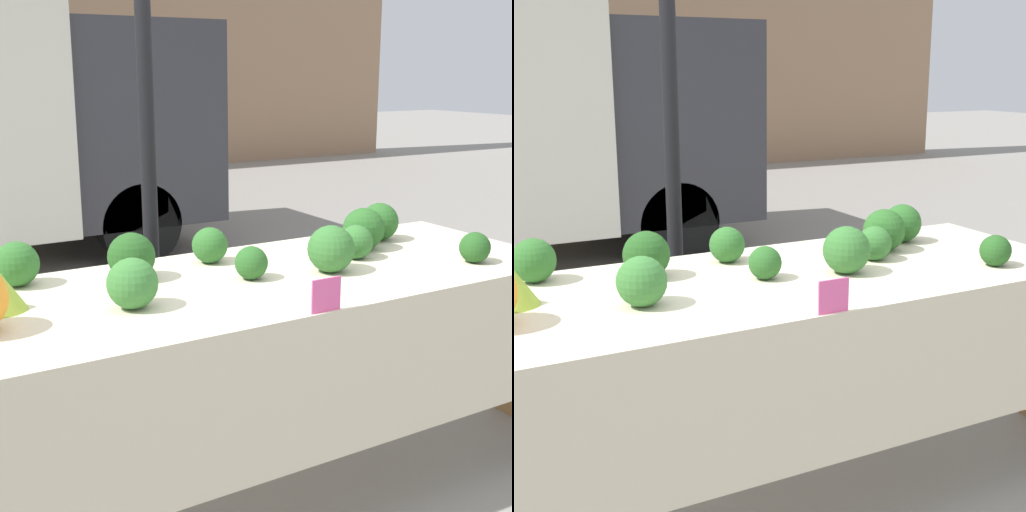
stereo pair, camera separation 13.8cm
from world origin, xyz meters
The scene contains 14 objects.
ground_plane centered at (0.00, 0.00, 0.00)m, with size 40.00×40.00×0.00m, color gray.
tent_pole centered at (-0.05, 0.86, 1.20)m, with size 0.07×0.07×2.40m.
market_table centered at (0.00, -0.07, 0.78)m, with size 2.39×0.87×0.88m.
broccoli_head_0 centered at (0.75, 0.23, 0.96)m, with size 0.16×0.16×0.16m.
broccoli_head_1 centered at (0.83, -0.24, 0.94)m, with size 0.12×0.12×0.12m.
broccoli_head_2 centered at (-0.05, 0.27, 0.95)m, with size 0.14×0.14×0.14m.
broccoli_head_3 centered at (-0.39, 0.20, 0.96)m, with size 0.17×0.17×0.17m.
broccoli_head_4 centered at (0.27, -0.07, 0.97)m, with size 0.17×0.17×0.17m.
broccoli_head_5 centered at (0.47, 0.03, 0.95)m, with size 0.13×0.13×0.13m.
broccoli_head_6 centered at (0.59, 0.14, 0.96)m, with size 0.17×0.17×0.17m.
broccoli_head_7 centered at (-0.02, -0.01, 0.94)m, with size 0.12×0.12×0.12m.
broccoli_head_8 centered at (-0.75, 0.33, 0.96)m, with size 0.16×0.16×0.16m.
broccoli_head_9 centered at (-0.50, -0.10, 0.96)m, with size 0.16×0.16×0.16m.
price_sign centered at (0.00, -0.42, 0.93)m, with size 0.11×0.01×0.11m.
Camera 1 is at (-1.22, -2.10, 1.60)m, focal length 50.00 mm.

